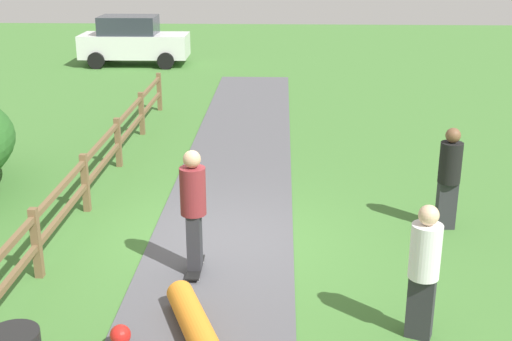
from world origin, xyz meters
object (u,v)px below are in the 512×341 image
(skater_riding, at_px, (193,205))
(bystander_white, at_px, (424,266))
(bystander_black, at_px, (449,174))
(skater_fallen, at_px, (188,323))
(parked_car_white, at_px, (133,41))

(skater_riding, height_order, bystander_white, skater_riding)
(skater_riding, relative_size, bystander_black, 1.06)
(skater_fallen, bearing_deg, parked_car_white, 103.92)
(skater_fallen, height_order, bystander_white, bystander_white)
(skater_riding, relative_size, parked_car_white, 0.45)
(skater_riding, height_order, skater_fallen, skater_riding)
(parked_car_white, bearing_deg, bystander_white, -68.07)
(skater_riding, xyz_separation_m, skater_fallen, (0.12, -1.73, -0.90))
(skater_fallen, xyz_separation_m, bystander_white, (2.92, 0.13, 0.79))
(parked_car_white, bearing_deg, skater_riding, -75.15)
(skater_fallen, bearing_deg, bystander_white, 2.52)
(skater_fallen, xyz_separation_m, parked_car_white, (-4.75, 19.17, 0.76))
(bystander_black, xyz_separation_m, parked_car_white, (-8.76, 15.61, -0.04))
(skater_riding, height_order, parked_car_white, skater_riding)
(bystander_black, bearing_deg, bystander_white, -107.75)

